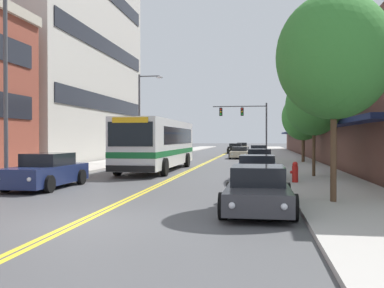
% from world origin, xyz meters
% --- Properties ---
extents(ground_plane, '(240.00, 240.00, 0.00)m').
position_xyz_m(ground_plane, '(0.00, 37.00, 0.00)').
color(ground_plane, '#4C4C4F').
extents(sidewalk_left, '(3.72, 106.00, 0.13)m').
position_xyz_m(sidewalk_left, '(-7.36, 37.00, 0.07)').
color(sidewalk_left, '#B2ADA5').
rests_on(sidewalk_left, ground_plane).
extents(sidewalk_right, '(3.72, 106.00, 0.13)m').
position_xyz_m(sidewalk_right, '(7.36, 37.00, 0.07)').
color(sidewalk_right, '#B2ADA5').
rests_on(sidewalk_right, ground_plane).
extents(centre_line, '(0.34, 106.00, 0.01)m').
position_xyz_m(centre_line, '(0.00, 37.00, 0.00)').
color(centre_line, yellow).
rests_on(centre_line, ground_plane).
extents(storefront_row_right, '(9.10, 68.00, 7.74)m').
position_xyz_m(storefront_row_right, '(13.45, 37.00, 3.87)').
color(storefront_row_right, brown).
rests_on(storefront_row_right, ground_plane).
extents(city_bus, '(2.96, 12.12, 3.18)m').
position_xyz_m(city_bus, '(-2.03, 16.95, 1.80)').
color(city_bus, silver).
rests_on(city_bus, ground_plane).
extents(car_white_parked_left_near, '(2.07, 4.38, 1.30)m').
position_xyz_m(car_white_parked_left_near, '(-4.39, 31.59, 0.61)').
color(car_white_parked_left_near, white).
rests_on(car_white_parked_left_near, ground_plane).
extents(car_navy_parked_left_mid, '(2.01, 4.90, 1.44)m').
position_xyz_m(car_navy_parked_left_mid, '(-4.38, 6.69, 0.67)').
color(car_navy_parked_left_mid, '#19234C').
rests_on(car_navy_parked_left_mid, ground_plane).
extents(car_dark_grey_parked_right_foreground, '(1.98, 4.57, 1.28)m').
position_xyz_m(car_dark_grey_parked_right_foreground, '(4.35, 2.36, 0.59)').
color(car_dark_grey_parked_right_foreground, '#38383D').
rests_on(car_dark_grey_parked_right_foreground, ground_plane).
extents(car_slate_blue_parked_right_mid, '(2.18, 4.25, 1.25)m').
position_xyz_m(car_slate_blue_parked_right_mid, '(4.28, 10.89, 0.59)').
color(car_slate_blue_parked_right_mid, '#475675').
rests_on(car_slate_blue_parked_right_mid, ground_plane).
extents(car_charcoal_parked_right_far, '(2.17, 4.78, 1.28)m').
position_xyz_m(car_charcoal_parked_right_far, '(4.41, 21.77, 0.60)').
color(car_charcoal_parked_right_far, '#232328').
rests_on(car_charcoal_parked_right_far, ground_plane).
extents(car_silver_parked_right_end, '(2.03, 4.20, 1.34)m').
position_xyz_m(car_silver_parked_right_end, '(4.33, 34.62, 0.63)').
color(car_silver_parked_right_end, '#B7B7BC').
rests_on(car_silver_parked_right_end, ground_plane).
extents(car_beige_moving_lead, '(2.02, 4.76, 1.34)m').
position_xyz_m(car_beige_moving_lead, '(1.74, 58.53, 0.62)').
color(car_beige_moving_lead, '#BCAD89').
rests_on(car_beige_moving_lead, ground_plane).
extents(car_champagne_moving_second, '(2.03, 4.92, 1.18)m').
position_xyz_m(car_champagne_moving_second, '(2.44, 33.94, 0.56)').
color(car_champagne_moving_second, beige).
rests_on(car_champagne_moving_second, ground_plane).
extents(car_black_moving_third, '(2.11, 4.63, 1.35)m').
position_xyz_m(car_black_moving_third, '(1.21, 48.71, 0.65)').
color(car_black_moving_third, black).
rests_on(car_black_moving_third, ground_plane).
extents(traffic_signal_mast, '(6.05, 0.38, 5.98)m').
position_xyz_m(traffic_signal_mast, '(3.08, 38.18, 4.27)').
color(traffic_signal_mast, '#47474C').
rests_on(traffic_signal_mast, ground_plane).
extents(street_lamp_left_near, '(2.05, 0.28, 7.88)m').
position_xyz_m(street_lamp_left_near, '(-5.03, 5.27, 4.66)').
color(street_lamp_left_near, '#47474C').
rests_on(street_lamp_left_near, ground_plane).
extents(street_lamp_left_far, '(2.07, 0.28, 7.26)m').
position_xyz_m(street_lamp_left_far, '(-5.01, 23.94, 4.34)').
color(street_lamp_left_far, '#47474C').
rests_on(street_lamp_left_far, ground_plane).
extents(street_tree_right_near, '(3.51, 3.51, 6.38)m').
position_xyz_m(street_tree_right_near, '(6.63, 3.66, 4.57)').
color(street_tree_right_near, brown).
rests_on(street_tree_right_near, sidewalk_right).
extents(street_tree_right_mid, '(2.88, 2.88, 5.24)m').
position_xyz_m(street_tree_right_mid, '(7.15, 12.61, 3.78)').
color(street_tree_right_mid, brown).
rests_on(street_tree_right_mid, sidewalk_right).
extents(street_tree_right_far, '(3.49, 3.49, 5.59)m').
position_xyz_m(street_tree_right_far, '(7.97, 26.06, 3.79)').
color(street_tree_right_far, brown).
rests_on(street_tree_right_far, sidewalk_right).
extents(fire_hydrant, '(0.35, 0.27, 0.91)m').
position_xyz_m(fire_hydrant, '(5.95, 9.31, 0.58)').
color(fire_hydrant, red).
rests_on(fire_hydrant, sidewalk_right).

